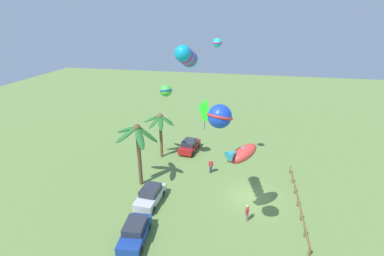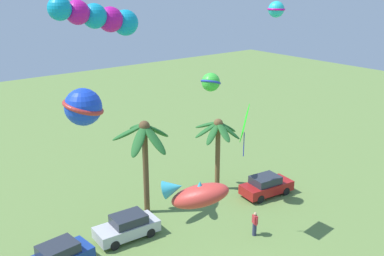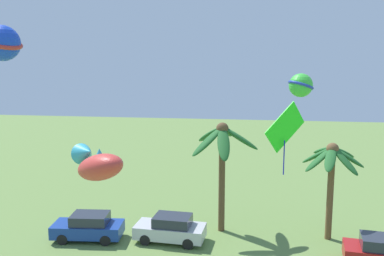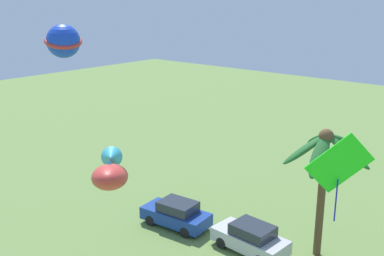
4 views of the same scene
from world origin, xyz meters
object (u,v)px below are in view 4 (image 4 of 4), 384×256
(parked_car_1, at_px, (176,214))
(parked_car_2, at_px, (251,238))
(kite_fish_4, at_px, (110,173))
(palm_tree_1, at_px, (325,158))
(kite_ball_0, at_px, (63,41))
(kite_diamond_2, at_px, (339,165))

(parked_car_1, bearing_deg, parked_car_2, 5.25)
(parked_car_1, xyz_separation_m, kite_fish_4, (3.68, -7.52, 5.63))
(palm_tree_1, bearing_deg, parked_car_1, -161.49)
(parked_car_2, height_order, kite_ball_0, kite_ball_0)
(parked_car_1, relative_size, parked_car_2, 1.01)
(parked_car_2, bearing_deg, kite_ball_0, -128.50)
(kite_diamond_2, xyz_separation_m, kite_fish_4, (-6.78, -3.94, -0.84))
(kite_ball_0, height_order, kite_diamond_2, kite_ball_0)
(palm_tree_1, bearing_deg, kite_ball_0, -132.54)
(kite_diamond_2, relative_size, kite_fish_4, 1.08)
(kite_diamond_2, distance_m, kite_fish_4, 7.89)
(parked_car_2, distance_m, kite_ball_0, 13.05)
(parked_car_2, bearing_deg, palm_tree_1, 37.26)
(palm_tree_1, bearing_deg, parked_car_2, -142.74)
(parked_car_1, xyz_separation_m, kite_ball_0, (-0.57, -6.16, 9.97))
(palm_tree_1, relative_size, kite_fish_4, 2.23)
(palm_tree_1, height_order, parked_car_1, palm_tree_1)
(palm_tree_1, height_order, parked_car_2, palm_tree_1)
(parked_car_2, relative_size, kite_fish_4, 1.36)
(parked_car_1, bearing_deg, kite_diamond_2, -18.88)
(kite_ball_0, xyz_separation_m, kite_diamond_2, (11.02, 2.58, -3.50))
(parked_car_1, distance_m, kite_fish_4, 10.08)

